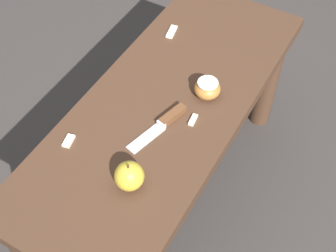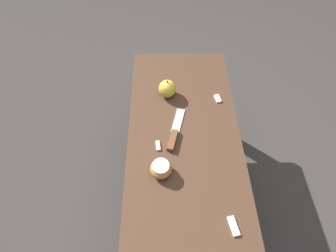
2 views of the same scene
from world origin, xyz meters
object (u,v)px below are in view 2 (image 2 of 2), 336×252
wooden_bench (184,166)px  apple_whole (167,89)px  knife (174,135)px  apple_cut (161,169)px

wooden_bench → apple_whole: (0.28, 0.06, 0.15)m
knife → apple_whole: 0.21m
apple_whole → apple_cut: size_ratio=1.11×
knife → apple_whole: apple_whole is taller
knife → apple_whole: size_ratio=2.43×
wooden_bench → knife: 0.14m
knife → apple_whole: bearing=20.5°
apple_whole → wooden_bench: bearing=-167.9°
wooden_bench → knife: (0.07, 0.04, 0.12)m
knife → apple_cut: (-0.15, 0.05, 0.02)m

